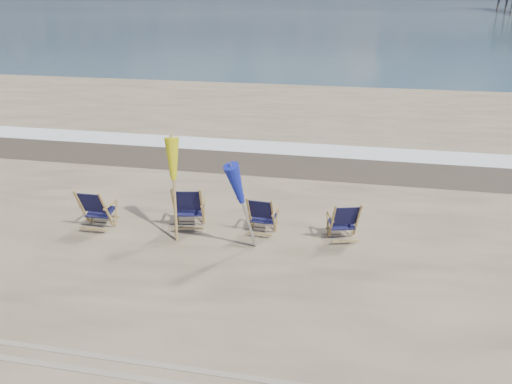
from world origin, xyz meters
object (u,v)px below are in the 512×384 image
beach_chair_2 (273,217)px  umbrella_blue (245,183)px  beach_chair_3 (357,222)px  beach_chair_1 (202,208)px  umbrella_yellow (173,165)px  beach_chair_0 (106,211)px

beach_chair_2 → umbrella_blue: (-0.43, -0.73, 1.02)m
beach_chair_3 → beach_chair_1: bearing=-14.4°
beach_chair_3 → umbrella_yellow: size_ratio=0.44×
beach_chair_1 → umbrella_blue: size_ratio=0.53×
beach_chair_1 → umbrella_blue: 1.65m
beach_chair_0 → umbrella_yellow: bearing=-177.5°
beach_chair_0 → umbrella_blue: bearing=175.8°
beach_chair_1 → beach_chair_2: (1.55, -0.02, -0.07)m
umbrella_blue → beach_chair_3: bearing=21.2°
beach_chair_1 → beach_chair_3: bearing=170.4°
beach_chair_0 → beach_chair_2: (3.53, 0.47, -0.04)m
beach_chair_0 → beach_chair_1: size_ratio=0.95×
beach_chair_1 → beach_chair_3: (3.28, 0.09, -0.06)m
beach_chair_0 → umbrella_blue: (3.09, -0.25, 0.98)m
beach_chair_0 → beach_chair_3: 5.29m
beach_chair_1 → beach_chair_0: bearing=2.7°
beach_chair_3 → beach_chair_2: bearing=-12.3°
beach_chair_0 → beach_chair_2: beach_chair_0 is taller
beach_chair_0 → beach_chair_2: 3.56m
beach_chair_1 → umbrella_yellow: bearing=34.3°
umbrella_blue → beach_chair_0: bearing=175.3°
beach_chair_1 → umbrella_yellow: 1.25m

